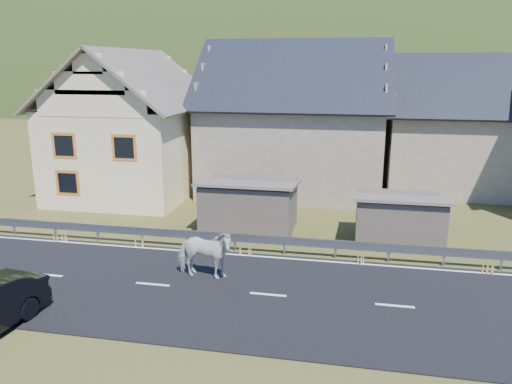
# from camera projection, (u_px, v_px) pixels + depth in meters

# --- Properties ---
(ground) EXTENTS (160.00, 160.00, 0.00)m
(ground) POSITION_uv_depth(u_px,v_px,m) (268.00, 296.00, 16.25)
(ground) COLOR #3A3F17
(ground) RESTS_ON ground
(road) EXTENTS (60.00, 7.00, 0.04)m
(road) POSITION_uv_depth(u_px,v_px,m) (268.00, 295.00, 16.24)
(road) COLOR black
(road) RESTS_ON ground
(lane_markings) EXTENTS (60.00, 6.60, 0.01)m
(lane_markings) POSITION_uv_depth(u_px,v_px,m) (268.00, 294.00, 16.24)
(lane_markings) COLOR silver
(lane_markings) RESTS_ON road
(guardrail) EXTENTS (28.10, 0.09, 0.75)m
(guardrail) POSITION_uv_depth(u_px,v_px,m) (284.00, 241.00, 19.60)
(guardrail) COLOR #93969B
(guardrail) RESTS_ON ground
(shed_left) EXTENTS (4.30, 3.30, 2.40)m
(shed_left) POSITION_uv_depth(u_px,v_px,m) (249.00, 206.00, 22.52)
(shed_left) COLOR brown
(shed_left) RESTS_ON ground
(shed_right) EXTENTS (3.80, 2.90, 2.20)m
(shed_right) POSITION_uv_depth(u_px,v_px,m) (399.00, 220.00, 20.85)
(shed_right) COLOR brown
(shed_right) RESTS_ON ground
(house_cream) EXTENTS (7.80, 9.80, 8.30)m
(house_cream) POSITION_uv_depth(u_px,v_px,m) (132.00, 117.00, 28.44)
(house_cream) COLOR beige
(house_cream) RESTS_ON ground
(house_stone_a) EXTENTS (10.80, 9.80, 8.90)m
(house_stone_a) POSITION_uv_depth(u_px,v_px,m) (295.00, 111.00, 29.53)
(house_stone_a) COLOR tan
(house_stone_a) RESTS_ON ground
(house_stone_b) EXTENTS (9.80, 8.80, 8.10)m
(house_stone_b) POSITION_uv_depth(u_px,v_px,m) (466.00, 117.00, 29.64)
(house_stone_b) COLOR tan
(house_stone_b) RESTS_ON ground
(mountain) EXTENTS (440.00, 280.00, 260.00)m
(mountain) POSITION_uv_depth(u_px,v_px,m) (361.00, 137.00, 191.27)
(mountain) COLOR #283513
(mountain) RESTS_ON ground
(conifer_patch) EXTENTS (76.00, 50.00, 28.00)m
(conifer_patch) POSITION_uv_depth(u_px,v_px,m) (133.00, 69.00, 129.59)
(conifer_patch) COLOR black
(conifer_patch) RESTS_ON ground
(horse) EXTENTS (1.08, 2.19, 1.81)m
(horse) POSITION_uv_depth(u_px,v_px,m) (204.00, 254.00, 17.29)
(horse) COLOR beige
(horse) RESTS_ON road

